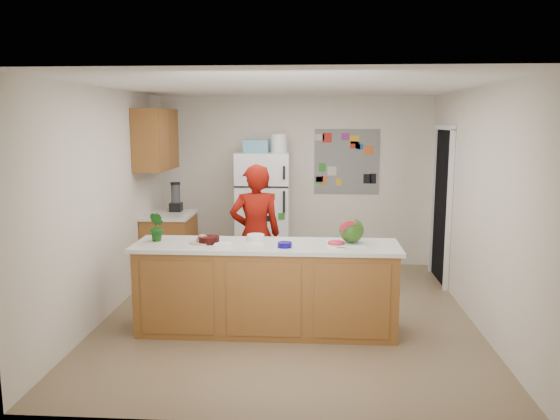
# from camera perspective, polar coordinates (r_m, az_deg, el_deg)

# --- Properties ---
(floor) EXTENTS (4.00, 4.50, 0.02)m
(floor) POSITION_cam_1_polar(r_m,az_deg,el_deg) (6.24, 0.87, -10.90)
(floor) COLOR brown
(floor) RESTS_ON ground
(wall_back) EXTENTS (4.00, 0.02, 2.50)m
(wall_back) POSITION_cam_1_polar(r_m,az_deg,el_deg) (8.16, 1.67, 3.01)
(wall_back) COLOR beige
(wall_back) RESTS_ON ground
(wall_left) EXTENTS (0.02, 4.50, 2.50)m
(wall_left) POSITION_cam_1_polar(r_m,az_deg,el_deg) (6.34, -17.55, 0.76)
(wall_left) COLOR beige
(wall_left) RESTS_ON ground
(wall_right) EXTENTS (0.02, 4.50, 2.50)m
(wall_right) POSITION_cam_1_polar(r_m,az_deg,el_deg) (6.16, 19.91, 0.39)
(wall_right) COLOR beige
(wall_right) RESTS_ON ground
(ceiling) EXTENTS (4.00, 4.50, 0.02)m
(ceiling) POSITION_cam_1_polar(r_m,az_deg,el_deg) (5.86, 0.93, 12.87)
(ceiling) COLOR white
(ceiling) RESTS_ON wall_back
(doorway) EXTENTS (0.03, 0.85, 2.04)m
(doorway) POSITION_cam_1_polar(r_m,az_deg,el_deg) (7.58, 16.61, 0.38)
(doorway) COLOR black
(doorway) RESTS_ON ground
(peninsula_base) EXTENTS (2.60, 0.62, 0.88)m
(peninsula_base) POSITION_cam_1_polar(r_m,az_deg,el_deg) (5.63, -1.43, -8.32)
(peninsula_base) COLOR brown
(peninsula_base) RESTS_ON floor
(peninsula_top) EXTENTS (2.68, 0.70, 0.04)m
(peninsula_top) POSITION_cam_1_polar(r_m,az_deg,el_deg) (5.51, -1.45, -3.76)
(peninsula_top) COLOR silver
(peninsula_top) RESTS_ON peninsula_base
(side_counter_base) EXTENTS (0.60, 0.80, 0.86)m
(side_counter_base) POSITION_cam_1_polar(r_m,az_deg,el_deg) (7.66, -11.38, -3.82)
(side_counter_base) COLOR brown
(side_counter_base) RESTS_ON floor
(side_counter_top) EXTENTS (0.64, 0.84, 0.04)m
(side_counter_top) POSITION_cam_1_polar(r_m,az_deg,el_deg) (7.57, -11.49, -0.50)
(side_counter_top) COLOR silver
(side_counter_top) RESTS_ON side_counter_base
(upper_cabinets) EXTENTS (0.35, 1.00, 0.80)m
(upper_cabinets) POSITION_cam_1_polar(r_m,az_deg,el_deg) (7.45, -12.82, 7.20)
(upper_cabinets) COLOR brown
(upper_cabinets) RESTS_ON wall_left
(refrigerator) EXTENTS (0.75, 0.70, 1.70)m
(refrigerator) POSITION_cam_1_polar(r_m,az_deg,el_deg) (7.87, -1.72, -0.16)
(refrigerator) COLOR silver
(refrigerator) RESTS_ON floor
(fridge_top_bin) EXTENTS (0.35, 0.28, 0.18)m
(fridge_top_bin) POSITION_cam_1_polar(r_m,az_deg,el_deg) (7.78, -2.49, 6.69)
(fridge_top_bin) COLOR #5999B2
(fridge_top_bin) RESTS_ON refrigerator
(photo_collage) EXTENTS (0.95, 0.01, 0.95)m
(photo_collage) POSITION_cam_1_polar(r_m,az_deg,el_deg) (8.12, 6.99, 5.04)
(photo_collage) COLOR slate
(photo_collage) RESTS_ON wall_back
(person) EXTENTS (0.68, 0.53, 1.66)m
(person) POSITION_cam_1_polar(r_m,az_deg,el_deg) (6.39, -2.57, -2.59)
(person) COLOR #710D06
(person) RESTS_ON floor
(blender_appliance) EXTENTS (0.13, 0.13, 0.38)m
(blender_appliance) POSITION_cam_1_polar(r_m,az_deg,el_deg) (7.70, -10.84, 1.26)
(blender_appliance) COLOR black
(blender_appliance) RESTS_ON side_counter_top
(cutting_board) EXTENTS (0.40, 0.31, 0.01)m
(cutting_board) POSITION_cam_1_polar(r_m,az_deg,el_deg) (5.54, 6.84, -3.49)
(cutting_board) COLOR silver
(cutting_board) RESTS_ON peninsula_top
(watermelon) EXTENTS (0.25, 0.25, 0.25)m
(watermelon) POSITION_cam_1_polar(r_m,az_deg,el_deg) (5.53, 7.47, -2.13)
(watermelon) COLOR #305519
(watermelon) RESTS_ON cutting_board
(watermelon_slice) EXTENTS (0.16, 0.16, 0.02)m
(watermelon_slice) POSITION_cam_1_polar(r_m,az_deg,el_deg) (5.48, 5.87, -3.42)
(watermelon_slice) COLOR red
(watermelon_slice) RESTS_ON cutting_board
(cherry_bowl) EXTENTS (0.24, 0.24, 0.07)m
(cherry_bowl) POSITION_cam_1_polar(r_m,az_deg,el_deg) (5.57, -7.43, -3.10)
(cherry_bowl) COLOR black
(cherry_bowl) RESTS_ON peninsula_top
(white_bowl) EXTENTS (0.22, 0.22, 0.06)m
(white_bowl) POSITION_cam_1_polar(r_m,az_deg,el_deg) (5.67, -2.56, -2.86)
(white_bowl) COLOR silver
(white_bowl) RESTS_ON peninsula_top
(cobalt_bowl) EXTENTS (0.18, 0.18, 0.05)m
(cobalt_bowl) POSITION_cam_1_polar(r_m,az_deg,el_deg) (5.36, 0.49, -3.65)
(cobalt_bowl) COLOR #0C0369
(cobalt_bowl) RESTS_ON peninsula_top
(plate) EXTENTS (0.34, 0.34, 0.02)m
(plate) POSITION_cam_1_polar(r_m,az_deg,el_deg) (5.60, -8.10, -3.34)
(plate) COLOR beige
(plate) RESTS_ON peninsula_top
(paper_towel) EXTENTS (0.17, 0.16, 0.02)m
(paper_towel) POSITION_cam_1_polar(r_m,az_deg,el_deg) (5.48, -5.93, -3.56)
(paper_towel) COLOR silver
(paper_towel) RESTS_ON peninsula_top
(keys) EXTENTS (0.09, 0.06, 0.01)m
(keys) POSITION_cam_1_polar(r_m,az_deg,el_deg) (5.34, 6.38, -3.96)
(keys) COLOR gray
(keys) RESTS_ON peninsula_top
(potted_plant) EXTENTS (0.21, 0.21, 0.30)m
(potted_plant) POSITION_cam_1_polar(r_m,az_deg,el_deg) (5.73, -12.72, -1.71)
(potted_plant) COLOR #14480D
(potted_plant) RESTS_ON peninsula_top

